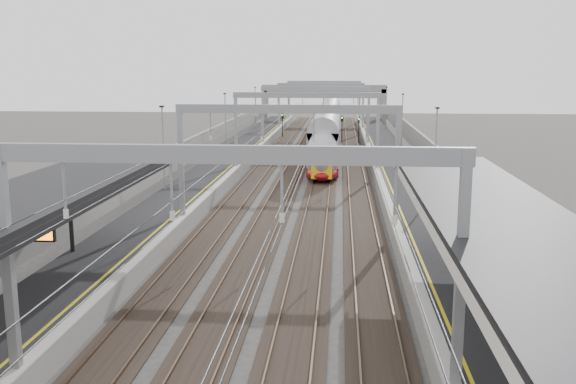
% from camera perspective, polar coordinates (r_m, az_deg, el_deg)
% --- Properties ---
extents(platform_left, '(4.00, 120.00, 1.00)m').
position_cam_1_polar(platform_left, '(61.40, -5.71, 2.29)').
color(platform_left, black).
rests_on(platform_left, ground).
extents(platform_right, '(4.00, 120.00, 1.00)m').
position_cam_1_polar(platform_right, '(60.61, 9.35, 2.09)').
color(platform_right, black).
rests_on(platform_right, ground).
extents(tracks, '(11.40, 140.00, 0.20)m').
position_cam_1_polar(tracks, '(60.55, 1.77, 1.79)').
color(tracks, black).
rests_on(tracks, ground).
extents(overhead_line, '(13.00, 140.00, 6.60)m').
position_cam_1_polar(overhead_line, '(66.49, 2.09, 7.88)').
color(overhead_line, gray).
rests_on(overhead_line, platform_left).
extents(canopy_right, '(4.40, 30.00, 4.24)m').
position_cam_1_polar(canopy_right, '(18.93, 19.87, -3.52)').
color(canopy_right, black).
rests_on(canopy_right, platform_right).
extents(overbridge, '(22.00, 2.20, 6.90)m').
position_cam_1_polar(overbridge, '(114.84, 3.22, 8.70)').
color(overbridge, gray).
rests_on(overbridge, ground).
extents(wall_left, '(0.30, 120.00, 3.20)m').
position_cam_1_polar(wall_left, '(61.91, -8.65, 3.32)').
color(wall_left, gray).
rests_on(wall_left, ground).
extents(wall_right, '(0.30, 120.00, 3.20)m').
position_cam_1_polar(wall_right, '(60.80, 12.39, 3.05)').
color(wall_right, gray).
rests_on(wall_right, ground).
extents(train, '(2.80, 50.94, 4.42)m').
position_cam_1_polar(train, '(77.00, 3.55, 5.30)').
color(train, maroon).
rests_on(train, ground).
extents(bench, '(1.10, 1.81, 0.91)m').
position_cam_1_polar(bench, '(26.56, 17.38, -7.25)').
color(bench, black).
rests_on(bench, platform_right).
extents(signal_green, '(0.32, 0.32, 3.48)m').
position_cam_1_polar(signal_green, '(91.32, -0.49, 6.35)').
color(signal_green, black).
rests_on(signal_green, ground).
extents(signal_red_near, '(0.32, 0.32, 3.48)m').
position_cam_1_polar(signal_red_near, '(86.53, 4.82, 6.06)').
color(signal_red_near, black).
rests_on(signal_red_near, ground).
extents(signal_red_far, '(0.32, 0.32, 3.48)m').
position_cam_1_polar(signal_red_far, '(84.42, 6.32, 5.91)').
color(signal_red_far, black).
rests_on(signal_red_far, ground).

